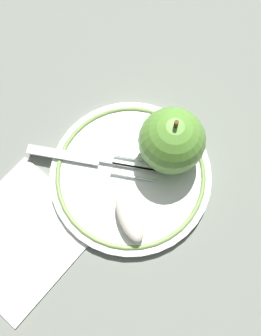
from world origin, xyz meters
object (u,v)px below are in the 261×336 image
Objects in this scene: plate at (130,175)px; napkin_folded at (20,236)px; apple_slice_front at (133,218)px; fork at (89,159)px; apple_red_whole at (172,141)px.

napkin_folded is (0.11, 0.11, -0.00)m from plate.
fork is at bearing 16.24° from apple_slice_front.
napkin_folded is at bearing 78.19° from apple_slice_front.
apple_red_whole reaches higher than apple_slice_front.
plate is 1.19× the size of fork.
fork is at bearing -3.62° from plate.
napkin_folded is (0.05, 0.11, -0.01)m from fork.
apple_slice_front is (0.02, 0.09, -0.03)m from apple_red_whole.
apple_slice_front is 0.41× the size of napkin_folded.
plate reaches higher than napkin_folded.
fork is at bearing 20.34° from apple_red_whole.
apple_slice_front is 0.36× the size of fork.
apple_red_whole is at bearing -135.64° from plate.
apple_red_whole reaches higher than plate.
napkin_folded is (0.15, 0.15, -0.05)m from apple_red_whole.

